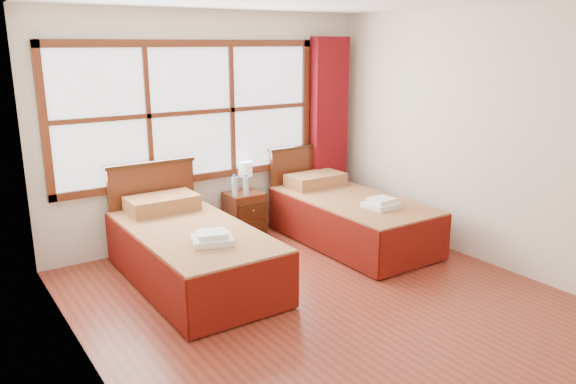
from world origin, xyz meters
TOP-DOWN VIEW (x-y plane):
  - floor at (0.00, 0.00)m, footprint 4.50×4.50m
  - wall_back at (0.00, 2.25)m, footprint 4.00×0.00m
  - wall_left at (-2.00, 0.00)m, footprint 0.00×4.50m
  - wall_right at (2.00, 0.00)m, footprint 0.00×4.50m
  - window at (-0.25, 2.21)m, footprint 3.16×0.06m
  - curtain at (1.60, 2.11)m, footprint 0.50×0.16m
  - bed_left at (-0.78, 1.20)m, footprint 1.05×2.07m
  - bed_right at (1.20, 1.20)m, footprint 1.03×2.05m
  - nightstand at (0.27, 1.99)m, footprint 0.41×0.41m
  - towels_left at (-0.79, 0.69)m, footprint 0.42×0.39m
  - towels_right at (1.23, 0.71)m, footprint 0.36×0.32m
  - lamp at (0.37, 2.14)m, footprint 0.17×0.17m
  - bottle_near at (0.12, 1.95)m, footprint 0.07×0.07m
  - bottle_far at (0.24, 1.89)m, footprint 0.06×0.06m

SIDE VIEW (x-z plane):
  - floor at x=0.00m, z-range 0.00..0.00m
  - nightstand at x=0.27m, z-range 0.00..0.55m
  - bed_right at x=1.20m, z-range -0.19..0.80m
  - bed_left at x=-0.78m, z-range -0.20..0.82m
  - towels_right at x=1.23m, z-range 0.52..0.62m
  - towels_left at x=-0.79m, z-range 0.54..0.64m
  - bottle_far at x=0.24m, z-range 0.54..0.78m
  - bottle_near at x=0.12m, z-range 0.54..0.79m
  - lamp at x=0.37m, z-range 0.62..0.96m
  - curtain at x=1.60m, z-range 0.02..2.32m
  - wall_back at x=0.00m, z-range -0.70..3.30m
  - wall_left at x=-2.00m, z-range -0.95..3.55m
  - wall_right at x=2.00m, z-range -0.95..3.55m
  - window at x=-0.25m, z-range 0.72..2.28m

